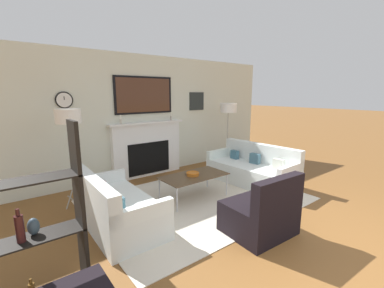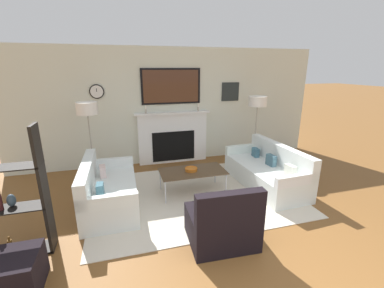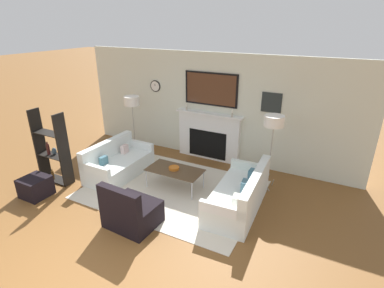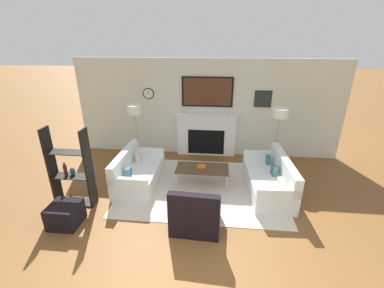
{
  "view_description": "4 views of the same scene",
  "coord_description": "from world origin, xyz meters",
  "px_view_note": "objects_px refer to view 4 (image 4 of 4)",
  "views": [
    {
      "loc": [
        -2.7,
        -0.56,
        1.87
      ],
      "look_at": [
        0.24,
        3.24,
        0.92
      ],
      "focal_mm": 24.0,
      "sensor_mm": 36.0,
      "label": 1
    },
    {
      "loc": [
        -1.21,
        -1.31,
        2.25
      ],
      "look_at": [
        0.1,
        3.24,
        0.83
      ],
      "focal_mm": 24.0,
      "sensor_mm": 36.0,
      "label": 2
    },
    {
      "loc": [
        2.96,
        -2.0,
        3.38
      ],
      "look_at": [
        0.34,
        3.0,
        1.05
      ],
      "focal_mm": 28.0,
      "sensor_mm": 36.0,
      "label": 3
    },
    {
      "loc": [
        0.29,
        -2.31,
        3.15
      ],
      "look_at": [
        -0.27,
        3.22,
        0.88
      ],
      "focal_mm": 24.0,
      "sensor_mm": 36.0,
      "label": 4
    }
  ],
  "objects_px": {
    "couch_left": "(138,173)",
    "armchair": "(196,215)",
    "couch_right": "(270,180)",
    "shelf_unit": "(71,170)",
    "decorative_bowl": "(201,167)",
    "floor_lamp_right": "(280,114)",
    "coffee_table": "(202,169)",
    "ottoman": "(65,214)",
    "floor_lamp_left": "(135,110)"
  },
  "relations": [
    {
      "from": "couch_left",
      "to": "armchair",
      "type": "distance_m",
      "value": 2.02
    },
    {
      "from": "couch_left",
      "to": "couch_right",
      "type": "relative_size",
      "value": 0.86
    },
    {
      "from": "couch_left",
      "to": "armchair",
      "type": "bearing_deg",
      "value": -43.2
    },
    {
      "from": "couch_left",
      "to": "shelf_unit",
      "type": "bearing_deg",
      "value": -140.07
    },
    {
      "from": "decorative_bowl",
      "to": "floor_lamp_right",
      "type": "xyz_separation_m",
      "value": [
        1.8,
        0.93,
        1.03
      ]
    },
    {
      "from": "floor_lamp_right",
      "to": "shelf_unit",
      "type": "bearing_deg",
      "value": -156.2
    },
    {
      "from": "couch_left",
      "to": "armchair",
      "type": "height_order",
      "value": "armchair"
    },
    {
      "from": "couch_left",
      "to": "decorative_bowl",
      "type": "relative_size",
      "value": 7.12
    },
    {
      "from": "floor_lamp_right",
      "to": "coffee_table",
      "type": "bearing_deg",
      "value": -152.3
    },
    {
      "from": "ottoman",
      "to": "shelf_unit",
      "type": "bearing_deg",
      "value": 103.67
    },
    {
      "from": "ottoman",
      "to": "couch_left",
      "type": "bearing_deg",
      "value": 59.64
    },
    {
      "from": "couch_right",
      "to": "shelf_unit",
      "type": "relative_size",
      "value": 1.16
    },
    {
      "from": "coffee_table",
      "to": "decorative_bowl",
      "type": "height_order",
      "value": "decorative_bowl"
    },
    {
      "from": "couch_right",
      "to": "coffee_table",
      "type": "xyz_separation_m",
      "value": [
        -1.5,
        0.09,
        0.13
      ]
    },
    {
      "from": "floor_lamp_right",
      "to": "ottoman",
      "type": "distance_m",
      "value": 5.05
    },
    {
      "from": "floor_lamp_left",
      "to": "couch_right",
      "type": "bearing_deg",
      "value": -17.44
    },
    {
      "from": "armchair",
      "to": "ottoman",
      "type": "height_order",
      "value": "armchair"
    },
    {
      "from": "armchair",
      "to": "decorative_bowl",
      "type": "bearing_deg",
      "value": 90.14
    },
    {
      "from": "decorative_bowl",
      "to": "floor_lamp_right",
      "type": "height_order",
      "value": "floor_lamp_right"
    },
    {
      "from": "armchair",
      "to": "ottoman",
      "type": "distance_m",
      "value": 2.37
    },
    {
      "from": "armchair",
      "to": "coffee_table",
      "type": "height_order",
      "value": "armchair"
    },
    {
      "from": "armchair",
      "to": "coffee_table",
      "type": "bearing_deg",
      "value": 89.28
    },
    {
      "from": "armchair",
      "to": "ottoman",
      "type": "relative_size",
      "value": 1.72
    },
    {
      "from": "ottoman",
      "to": "floor_lamp_right",
      "type": "bearing_deg",
      "value": 31.46
    },
    {
      "from": "couch_right",
      "to": "armchair",
      "type": "bearing_deg",
      "value": -137.61
    },
    {
      "from": "floor_lamp_left",
      "to": "shelf_unit",
      "type": "height_order",
      "value": "shelf_unit"
    },
    {
      "from": "coffee_table",
      "to": "ottoman",
      "type": "distance_m",
      "value": 2.88
    },
    {
      "from": "floor_lamp_right",
      "to": "armchair",
      "type": "bearing_deg",
      "value": -126.69
    },
    {
      "from": "couch_left",
      "to": "couch_right",
      "type": "distance_m",
      "value": 2.99
    },
    {
      "from": "couch_left",
      "to": "floor_lamp_right",
      "type": "distance_m",
      "value": 3.64
    },
    {
      "from": "coffee_table",
      "to": "floor_lamp_right",
      "type": "height_order",
      "value": "floor_lamp_right"
    },
    {
      "from": "couch_right",
      "to": "floor_lamp_right",
      "type": "xyz_separation_m",
      "value": [
        0.28,
        1.03,
        1.22
      ]
    },
    {
      "from": "coffee_table",
      "to": "armchair",
      "type": "bearing_deg",
      "value": -90.72
    },
    {
      "from": "couch_left",
      "to": "coffee_table",
      "type": "relative_size",
      "value": 1.38
    },
    {
      "from": "coffee_table",
      "to": "floor_lamp_left",
      "type": "height_order",
      "value": "floor_lamp_left"
    },
    {
      "from": "armchair",
      "to": "floor_lamp_left",
      "type": "distance_m",
      "value": 3.22
    },
    {
      "from": "couch_left",
      "to": "floor_lamp_left",
      "type": "xyz_separation_m",
      "value": [
        -0.28,
        1.03,
        1.21
      ]
    },
    {
      "from": "couch_left",
      "to": "shelf_unit",
      "type": "relative_size",
      "value": 1.0
    },
    {
      "from": "coffee_table",
      "to": "shelf_unit",
      "type": "height_order",
      "value": "shelf_unit"
    },
    {
      "from": "couch_right",
      "to": "armchair",
      "type": "relative_size",
      "value": 2.13
    },
    {
      "from": "decorative_bowl",
      "to": "armchair",
      "type": "bearing_deg",
      "value": -89.86
    },
    {
      "from": "couch_right",
      "to": "shelf_unit",
      "type": "distance_m",
      "value": 4.16
    },
    {
      "from": "armchair",
      "to": "shelf_unit",
      "type": "bearing_deg",
      "value": 168.56
    },
    {
      "from": "decorative_bowl",
      "to": "shelf_unit",
      "type": "distance_m",
      "value": 2.71
    },
    {
      "from": "coffee_table",
      "to": "floor_lamp_right",
      "type": "distance_m",
      "value": 2.29
    },
    {
      "from": "decorative_bowl",
      "to": "ottoman",
      "type": "bearing_deg",
      "value": -145.52
    },
    {
      "from": "coffee_table",
      "to": "decorative_bowl",
      "type": "xyz_separation_m",
      "value": [
        -0.02,
        0.01,
        0.06
      ]
    },
    {
      "from": "floor_lamp_left",
      "to": "floor_lamp_right",
      "type": "xyz_separation_m",
      "value": [
        3.56,
        0.0,
        0.01
      ]
    },
    {
      "from": "shelf_unit",
      "to": "floor_lamp_right",
      "type": "bearing_deg",
      "value": 23.8
    },
    {
      "from": "decorative_bowl",
      "to": "floor_lamp_right",
      "type": "relative_size",
      "value": 0.14
    }
  ]
}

